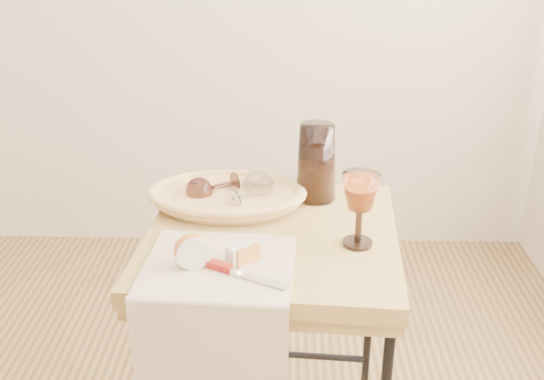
# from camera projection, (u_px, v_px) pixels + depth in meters

# --- Properties ---
(side_table) EXTENTS (0.66, 0.66, 0.78)m
(side_table) POSITION_uv_depth(u_px,v_px,m) (272.00, 357.00, 1.72)
(side_table) COLOR brown
(side_table) RESTS_ON floor
(tea_towel) EXTENTS (0.35, 0.32, 0.01)m
(tea_towel) POSITION_uv_depth(u_px,v_px,m) (219.00, 266.00, 1.40)
(tea_towel) COLOR beige
(tea_towel) RESTS_ON side_table
(bread_basket) EXTENTS (0.38, 0.26, 0.05)m
(bread_basket) POSITION_uv_depth(u_px,v_px,m) (227.00, 198.00, 1.68)
(bread_basket) COLOR tan
(bread_basket) RESTS_ON side_table
(goblet_lying_a) EXTENTS (0.14, 0.12, 0.07)m
(goblet_lying_a) POSITION_uv_depth(u_px,v_px,m) (215.00, 187.00, 1.69)
(goblet_lying_a) COLOR brown
(goblet_lying_a) RESTS_ON bread_basket
(goblet_lying_b) EXTENTS (0.15, 0.16, 0.08)m
(goblet_lying_b) POSITION_uv_depth(u_px,v_px,m) (247.00, 191.00, 1.65)
(goblet_lying_b) COLOR white
(goblet_lying_b) RESTS_ON bread_basket
(pitcher) EXTENTS (0.17, 0.25, 0.25)m
(pitcher) POSITION_uv_depth(u_px,v_px,m) (316.00, 162.00, 1.70)
(pitcher) COLOR black
(pitcher) RESTS_ON side_table
(wine_goblet) EXTENTS (0.11, 0.11, 0.18)m
(wine_goblet) POSITION_uv_depth(u_px,v_px,m) (359.00, 210.00, 1.46)
(wine_goblet) COLOR white
(wine_goblet) RESTS_ON side_table
(apple_half) EXTENTS (0.09, 0.07, 0.08)m
(apple_half) POSITION_uv_depth(u_px,v_px,m) (192.00, 249.00, 1.39)
(apple_half) COLOR red
(apple_half) RESTS_ON tea_towel
(apple_wedge) EXTENTS (0.07, 0.06, 0.04)m
(apple_wedge) POSITION_uv_depth(u_px,v_px,m) (240.00, 253.00, 1.41)
(apple_wedge) COLOR silver
(apple_wedge) RESTS_ON tea_towel
(table_knife) EXTENTS (0.20, 0.12, 0.02)m
(table_knife) POSITION_uv_depth(u_px,v_px,m) (239.00, 272.00, 1.36)
(table_knife) COLOR silver
(table_knife) RESTS_ON tea_towel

